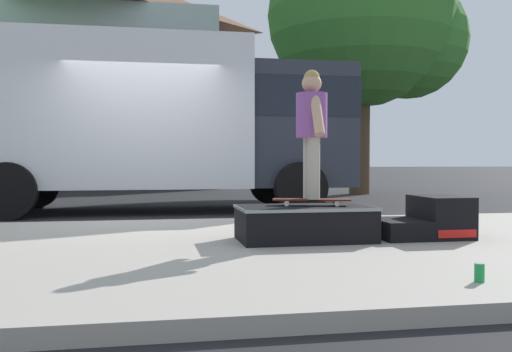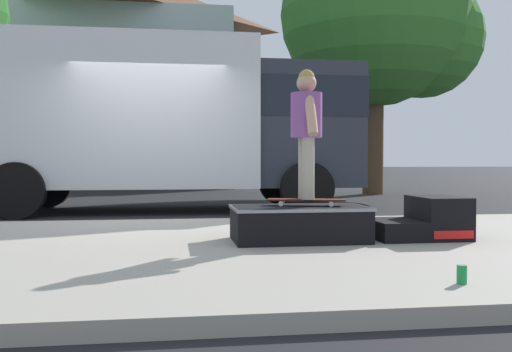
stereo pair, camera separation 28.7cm
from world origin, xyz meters
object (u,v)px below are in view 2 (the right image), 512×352
(soda_can, at_px, (462,274))
(box_truck, at_px, (168,118))
(street_tree_main, at_px, (384,19))
(skate_box, at_px, (299,222))
(skater_kid, at_px, (306,123))
(skateboard, at_px, (306,200))
(kicker_ramp, at_px, (425,221))

(soda_can, distance_m, box_truck, 7.58)
(street_tree_main, bearing_deg, skate_box, -115.40)
(skater_kid, bearing_deg, soda_can, -76.33)
(skateboard, bearing_deg, box_truck, 105.55)
(street_tree_main, bearing_deg, skateboard, -115.10)
(skateboard, height_order, street_tree_main, street_tree_main)
(street_tree_main, bearing_deg, kicker_ramp, -108.49)
(kicker_ramp, distance_m, skateboard, 1.26)
(street_tree_main, bearing_deg, skater_kid, -115.10)
(skater_kid, bearing_deg, skate_box, -148.60)
(skate_box, height_order, kicker_ramp, kicker_ramp)
(kicker_ramp, relative_size, box_truck, 0.14)
(skateboard, bearing_deg, street_tree_main, 64.90)
(soda_can, bearing_deg, skateboard, 103.67)
(skate_box, xyz_separation_m, kicker_ramp, (1.33, -0.00, -0.01))
(skateboard, height_order, box_truck, box_truck)
(soda_can, bearing_deg, kicker_ramp, 71.17)
(skater_kid, bearing_deg, box_truck, 105.55)
(skateboard, bearing_deg, skate_box, -148.60)
(skateboard, distance_m, skater_kid, 0.78)
(skate_box, bearing_deg, street_tree_main, 64.60)
(kicker_ramp, distance_m, skater_kid, 1.60)
(kicker_ramp, bearing_deg, box_truck, 117.52)
(skater_kid, distance_m, soda_can, 2.49)
(skate_box, bearing_deg, box_truck, 104.51)
(skateboard, bearing_deg, soda_can, -76.33)
(skate_box, relative_size, soda_can, 10.59)
(street_tree_main, bearing_deg, soda_can, -108.55)
(kicker_ramp, height_order, street_tree_main, street_tree_main)
(skateboard, xyz_separation_m, street_tree_main, (4.41, 9.41, 4.24))
(box_truck, relative_size, street_tree_main, 0.93)
(skate_box, xyz_separation_m, skater_kid, (0.08, 0.05, 0.99))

